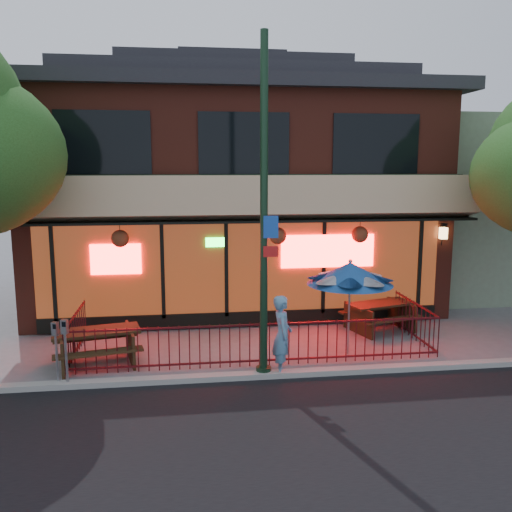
{
  "coord_description": "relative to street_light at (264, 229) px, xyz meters",
  "views": [
    {
      "loc": [
        -1.61,
        -11.22,
        4.4
      ],
      "look_at": [
        0.16,
        2.0,
        2.19
      ],
      "focal_mm": 38.0,
      "sensor_mm": 36.0,
      "label": 1
    }
  ],
  "objects": [
    {
      "name": "restaurant_building",
      "position": [
        -0.0,
        7.51,
        0.98
      ],
      "size": [
        12.96,
        9.49,
        8.05
      ],
      "color": "maroon",
      "rests_on": "ground"
    },
    {
      "name": "pedestrian",
      "position": [
        0.4,
        0.05,
        -2.28
      ],
      "size": [
        0.46,
        0.66,
        1.73
      ],
      "primitive_type": "imported",
      "rotation": [
        0.0,
        0.0,
        1.49
      ],
      "color": "#5B90B7",
      "rests_on": "ground"
    },
    {
      "name": "picnic_table_right",
      "position": [
        3.6,
        2.8,
        -2.64
      ],
      "size": [
        2.12,
        1.83,
        0.77
      ],
      "color": "#382513",
      "rests_on": "ground"
    },
    {
      "name": "picnic_table_left",
      "position": [
        -3.6,
        1.17,
        -2.62
      ],
      "size": [
        2.14,
        1.8,
        0.8
      ],
      "color": "#3C2916",
      "rests_on": "ground"
    },
    {
      "name": "patio_umbrella",
      "position": [
        2.19,
        1.1,
        -1.2
      ],
      "size": [
        2.0,
        1.99,
        2.28
      ],
      "color": "gray",
      "rests_on": "ground"
    },
    {
      "name": "parking_meter_near",
      "position": [
        -4.0,
        -0.08,
        -2.19
      ],
      "size": [
        0.15,
        0.13,
        1.42
      ],
      "color": "gray",
      "rests_on": "ground"
    },
    {
      "name": "street_light",
      "position": [
        0.0,
        0.0,
        0.0
      ],
      "size": [
        0.43,
        0.32,
        7.0
      ],
      "color": "black",
      "rests_on": "ground"
    },
    {
      "name": "parking_meter_far",
      "position": [
        -4.2,
        0.0,
        -2.24
      ],
      "size": [
        0.15,
        0.14,
        1.35
      ],
      "color": "gray",
      "rests_on": "ground"
    },
    {
      "name": "curb",
      "position": [
        -0.0,
        -0.1,
        -3.09
      ],
      "size": [
        80.0,
        0.25,
        0.12
      ],
      "primitive_type": "cube",
      "color": "#999993",
      "rests_on": "ground"
    },
    {
      "name": "neighbor_building",
      "position": [
        9.0,
        8.1,
        -0.15
      ],
      "size": [
        6.0,
        7.0,
        6.0
      ],
      "primitive_type": "cube",
      "color": "gray",
      "rests_on": "ground"
    },
    {
      "name": "patio_fence",
      "position": [
        -0.0,
        0.91,
        -2.52
      ],
      "size": [
        8.44,
        2.62,
        1.0
      ],
      "color": "#470F14",
      "rests_on": "ground"
    },
    {
      "name": "ground",
      "position": [
        -0.0,
        0.4,
        -3.15
      ],
      "size": [
        80.0,
        80.0,
        0.0
      ],
      "primitive_type": "plane",
      "color": "gray",
      "rests_on": "ground"
    }
  ]
}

